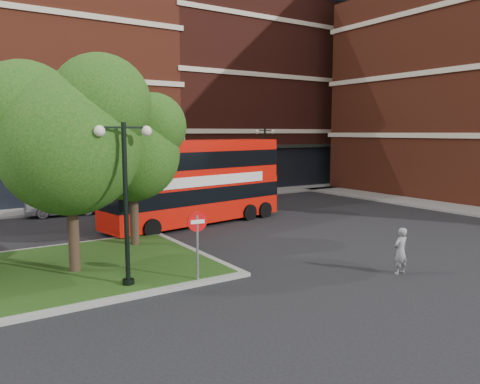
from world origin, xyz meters
TOP-DOWN VIEW (x-y plane):
  - ground at (0.00, 0.00)m, footprint 120.00×120.00m
  - pavement_far at (0.00, 16.50)m, footprint 44.00×3.00m
  - pavement_side at (16.50, 2.00)m, footprint 3.00×28.00m
  - terrace_far_right at (14.00, 24.00)m, footprint 18.00×12.00m
  - traffic_island at (-8.00, 3.00)m, footprint 12.60×7.60m
  - tree_island_west at (-6.60, 2.58)m, footprint 5.40×4.71m
  - tree_island_east at (-3.58, 5.06)m, footprint 4.46×3.90m
  - lamp_island at (-5.50, 0.20)m, footprint 1.72×0.36m
  - lamp_far_left at (2.00, 14.50)m, footprint 1.72×0.36m
  - lamp_far_right at (10.00, 14.50)m, footprint 1.72×0.36m
  - bus at (0.93, 8.08)m, footprint 10.16×3.95m
  - woman at (2.66, -3.29)m, footprint 0.58×0.38m
  - car_silver at (-4.27, 14.50)m, footprint 4.15×2.03m
  - car_white at (5.06, 14.50)m, footprint 3.95×1.48m
  - no_entry_sign at (-3.50, -0.50)m, footprint 0.63×0.13m

SIDE VIEW (x-z plane):
  - ground at x=0.00m, z-range 0.00..0.00m
  - pavement_far at x=0.00m, z-range 0.00..0.12m
  - pavement_side at x=16.50m, z-range 0.00..0.12m
  - traffic_island at x=-8.00m, z-range -0.01..0.14m
  - car_white at x=5.06m, z-range 0.00..1.29m
  - car_silver at x=-4.27m, z-range 0.00..1.36m
  - woman at x=2.66m, z-range 0.00..1.57m
  - no_entry_sign at x=-3.50m, z-range 0.49..2.78m
  - bus at x=0.93m, z-range 0.59..4.38m
  - lamp_island at x=-5.50m, z-range 0.33..5.33m
  - lamp_far_left at x=2.00m, z-range 0.33..5.33m
  - lamp_far_right at x=10.00m, z-range 0.33..5.33m
  - tree_island_east at x=-3.58m, z-range 1.10..7.39m
  - tree_island_west at x=-6.60m, z-range 1.19..8.40m
  - terrace_far_right at x=14.00m, z-range 0.00..16.00m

